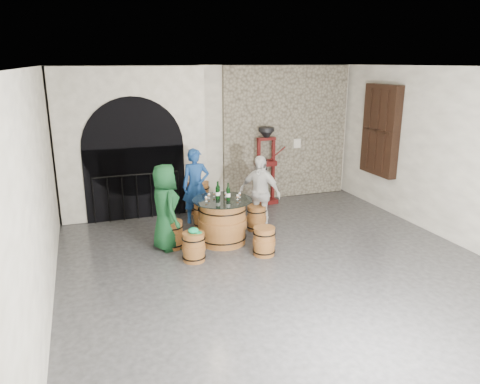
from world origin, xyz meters
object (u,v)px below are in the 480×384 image
object	(u,v)px
person_green	(165,207)
wine_bottle_right	(218,191)
corking_press	(266,160)
side_barrel	(198,197)
barrel_stool_far	(203,215)
barrel_stool_near_right	(264,241)
person_white	(260,193)
barrel_table	(223,221)
barrel_stool_left	(172,235)
wine_bottle_center	(228,193)
barrel_stool_right	(257,218)
barrel_stool_near_left	(194,247)
wine_bottle_left	(218,192)
person_blue	(196,186)

from	to	relation	value
person_green	wine_bottle_right	distance (m)	1.01
corking_press	side_barrel	bearing A→B (deg)	-179.12
barrel_stool_far	side_barrel	bearing A→B (deg)	81.51
side_barrel	barrel_stool_far	bearing A→B (deg)	-98.49
barrel_stool_near_right	side_barrel	world-z (taller)	side_barrel
person_white	side_barrel	distance (m)	1.76
barrel_table	barrel_stool_left	size ratio (longest dim) A/B	2.16
wine_bottle_center	barrel_table	bearing A→B (deg)	138.88
barrel_table	barrel_stool_right	size ratio (longest dim) A/B	2.16
barrel_table	corking_press	xyz separation A→B (m)	(1.71, 2.04, 0.64)
barrel_stool_near_right	person_green	bearing A→B (deg)	151.17
wine_bottle_center	corking_press	world-z (taller)	corking_press
barrel_stool_right	person_white	world-z (taller)	person_white
barrel_stool_near_right	barrel_stool_near_left	bearing A→B (deg)	172.30
wine_bottle_right	person_green	bearing A→B (deg)	-178.11
barrel_stool_far	barrel_stool_near_left	bearing A→B (deg)	-110.41
barrel_stool_near_right	wine_bottle_left	bearing A→B (deg)	124.62
wine_bottle_left	wine_bottle_right	distance (m)	0.05
barrel_stool_near_right	barrel_table	bearing A→B (deg)	123.39
person_green	side_barrel	distance (m)	2.15
barrel_stool_right	person_green	world-z (taller)	person_green
wine_bottle_right	person_white	bearing A→B (deg)	19.41
barrel_stool_near_left	person_blue	bearing A→B (deg)	74.56
person_blue	wine_bottle_right	distance (m)	1.20
wine_bottle_center	side_barrel	size ratio (longest dim) A/B	0.46
person_blue	person_white	size ratio (longest dim) A/B	1.03
wine_bottle_left	side_barrel	bearing A→B (deg)	87.36
barrel_stool_far	wine_bottle_center	distance (m)	1.26
barrel_table	barrel_stool_far	size ratio (longest dim) A/B	2.16
barrel_stool_near_left	person_green	size ratio (longest dim) A/B	0.33
person_green	wine_bottle_left	distance (m)	0.99
barrel_table	barrel_stool_near_right	distance (m)	0.95
wine_bottle_right	corking_press	world-z (taller)	corking_press
person_blue	wine_bottle_right	size ratio (longest dim) A/B	4.82
person_blue	side_barrel	distance (m)	0.78
barrel_stool_near_right	person_white	bearing A→B (deg)	71.99
person_white	corking_press	xyz separation A→B (m)	(0.80, 1.60, 0.29)
barrel_stool_left	barrel_stool_near_right	bearing A→B (deg)	-30.34
barrel_stool_right	wine_bottle_center	bearing A→B (deg)	-147.12
person_white	barrel_stool_near_right	bearing A→B (deg)	-58.65
person_white	wine_bottle_center	world-z (taller)	person_white
barrel_stool_far	wine_bottle_left	world-z (taller)	wine_bottle_left
person_blue	person_white	xyz separation A→B (m)	(1.09, -0.84, -0.02)
wine_bottle_center	barrel_stool_near_left	bearing A→B (deg)	-145.78
wine_bottle_right	barrel_stool_far	bearing A→B (deg)	95.86
barrel_stool_near_left	barrel_stool_near_right	bearing A→B (deg)	-7.70
barrel_stool_near_right	person_green	world-z (taller)	person_green
barrel_stool_left	corking_press	bearing A→B (deg)	36.77
barrel_stool_near_right	wine_bottle_left	world-z (taller)	wine_bottle_left
wine_bottle_left	barrel_table	bearing A→B (deg)	-43.27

